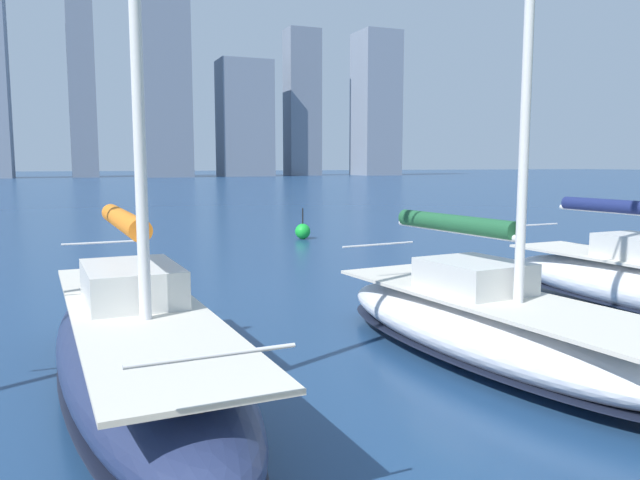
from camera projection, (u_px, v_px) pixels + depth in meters
The scene contains 4 objects.
city_skyline at pixel (125, 97), 155.42m from camera, with size 172.57×18.84×52.22m.
sailboat_forest at pixel (490, 322), 10.84m from camera, with size 3.33×8.13×11.46m.
sailboat_orange at pixel (139, 346), 9.06m from camera, with size 2.68×9.18×11.93m.
channel_buoy at pixel (303, 231), 28.37m from camera, with size 0.70×0.70×1.40m.
Camera 1 is at (3.04, 2.41, 3.42)m, focal length 35.00 mm.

